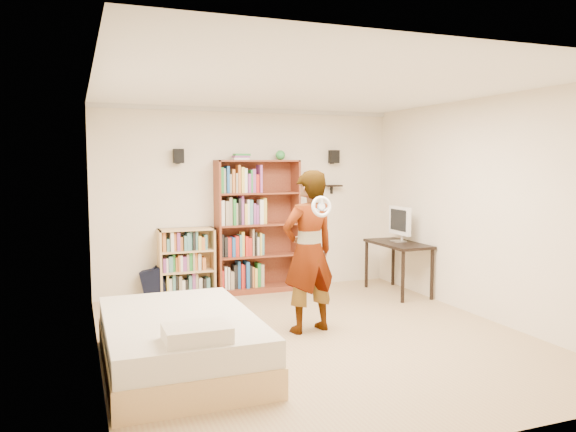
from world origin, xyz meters
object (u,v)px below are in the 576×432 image
object	(u,v)px
person	(309,252)
daybed	(180,335)
computer_desk	(398,268)
low_bookshelf	(187,263)
tall_bookshelf	(258,226)

from	to	relation	value
person	daybed	bearing A→B (deg)	10.13
computer_desk	person	bearing A→B (deg)	-147.28
computer_desk	person	world-z (taller)	person
low_bookshelf	person	xyz separation A→B (m)	(0.98, -2.12, 0.42)
low_bookshelf	daybed	distance (m)	2.80
low_bookshelf	computer_desk	distance (m)	3.05
low_bookshelf	computer_desk	bearing A→B (deg)	-16.57
computer_desk	person	distance (m)	2.37
tall_bookshelf	person	distance (m)	2.09
tall_bookshelf	computer_desk	world-z (taller)	tall_bookshelf
tall_bookshelf	daybed	distance (m)	3.23
computer_desk	low_bookshelf	bearing A→B (deg)	163.43
tall_bookshelf	daybed	world-z (taller)	tall_bookshelf
low_bookshelf	daybed	world-z (taller)	low_bookshelf
low_bookshelf	person	bearing A→B (deg)	-65.18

